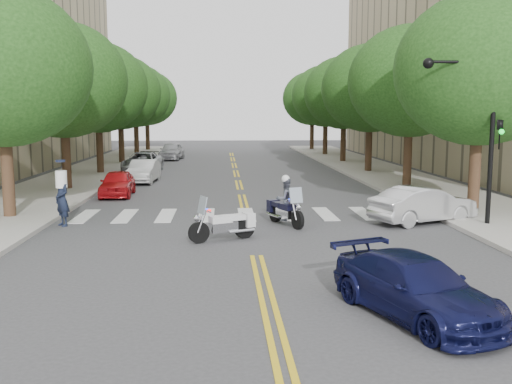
{
  "coord_description": "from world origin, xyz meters",
  "views": [
    {
      "loc": [
        -0.93,
        -15.32,
        3.89
      ],
      "look_at": [
        0.2,
        3.53,
        1.3
      ],
      "focal_mm": 40.0,
      "sensor_mm": 36.0,
      "label": 1
    }
  ],
  "objects": [
    {
      "name": "motorcycle_police",
      "position": [
        1.26,
        4.36,
        0.79
      ],
      "size": [
        1.14,
        2.08,
        1.78
      ],
      "rotation": [
        0.0,
        0.0,
        3.56
      ],
      "color": "black",
      "rests_on": "ground"
    },
    {
      "name": "sidewalk_left",
      "position": [
        -9.5,
        22.0,
        0.07
      ],
      "size": [
        5.0,
        60.0,
        0.15
      ],
      "primitive_type": "cube",
      "color": "#9E9991",
      "rests_on": "ground"
    },
    {
      "name": "parked_car_e",
      "position": [
        -5.25,
        34.0,
        0.74
      ],
      "size": [
        2.19,
        4.51,
        1.48
      ],
      "primitive_type": "imported",
      "rotation": [
        0.0,
        0.0,
        -0.1
      ],
      "color": "gray",
      "rests_on": "ground"
    },
    {
      "name": "tree_l_0",
      "position": [
        -8.8,
        6.0,
        5.55
      ],
      "size": [
        6.4,
        6.4,
        8.45
      ],
      "color": "#382316",
      "rests_on": "ground"
    },
    {
      "name": "tree_l_1",
      "position": [
        -8.8,
        14.0,
        5.55
      ],
      "size": [
        6.4,
        6.4,
        8.45
      ],
      "color": "#382316",
      "rests_on": "ground"
    },
    {
      "name": "tree_l_3",
      "position": [
        -8.8,
        30.0,
        5.55
      ],
      "size": [
        6.4,
        6.4,
        8.45
      ],
      "color": "#382316",
      "rests_on": "ground"
    },
    {
      "name": "tree_r_0",
      "position": [
        8.8,
        6.0,
        5.55
      ],
      "size": [
        6.4,
        6.4,
        8.45
      ],
      "color": "#382316",
      "rests_on": "ground"
    },
    {
      "name": "tree_l_4",
      "position": [
        -8.8,
        38.0,
        5.55
      ],
      "size": [
        6.4,
        6.4,
        8.45
      ],
      "color": "#382316",
      "rests_on": "ground"
    },
    {
      "name": "tree_l_5",
      "position": [
        -8.8,
        46.0,
        5.55
      ],
      "size": [
        6.4,
        6.4,
        8.45
      ],
      "color": "#382316",
      "rests_on": "ground"
    },
    {
      "name": "tree_r_2",
      "position": [
        8.8,
        22.0,
        5.55
      ],
      "size": [
        6.4,
        6.4,
        8.45
      ],
      "color": "#382316",
      "rests_on": "ground"
    },
    {
      "name": "tree_l_2",
      "position": [
        -8.8,
        22.0,
        5.55
      ],
      "size": [
        6.4,
        6.4,
        8.45
      ],
      "color": "#382316",
      "rests_on": "ground"
    },
    {
      "name": "parked_car_a",
      "position": [
        -5.92,
        11.99,
        0.62
      ],
      "size": [
        1.61,
        3.68,
        1.23
      ],
      "primitive_type": "imported",
      "rotation": [
        0.0,
        0.0,
        0.04
      ],
      "color": "red",
      "rests_on": "ground"
    },
    {
      "name": "motorcycle_parked",
      "position": [
        -0.76,
        2.06,
        0.5
      ],
      "size": [
        2.09,
        1.17,
        1.43
      ],
      "rotation": [
        0.0,
        0.0,
        2.01
      ],
      "color": "black",
      "rests_on": "ground"
    },
    {
      "name": "tree_r_1",
      "position": [
        8.8,
        14.0,
        5.55
      ],
      "size": [
        6.4,
        6.4,
        8.45
      ],
      "color": "#382316",
      "rests_on": "ground"
    },
    {
      "name": "tree_r_4",
      "position": [
        8.8,
        38.0,
        5.55
      ],
      "size": [
        6.4,
        6.4,
        8.45
      ],
      "color": "#382316",
      "rests_on": "ground"
    },
    {
      "name": "officer_standing",
      "position": [
        -6.5,
        4.65,
        0.94
      ],
      "size": [
        0.78,
        0.81,
        1.87
      ],
      "primitive_type": "imported",
      "rotation": [
        0.0,
        0.0,
        -0.86
      ],
      "color": "black",
      "rests_on": "ground"
    },
    {
      "name": "sidewalk_right",
      "position": [
        9.5,
        22.0,
        0.07
      ],
      "size": [
        5.0,
        60.0,
        0.15
      ],
      "primitive_type": "cube",
      "color": "#9E9991",
      "rests_on": "ground"
    },
    {
      "name": "parked_car_c",
      "position": [
        -6.3,
        23.5,
        0.66
      ],
      "size": [
        2.49,
        4.89,
        1.32
      ],
      "primitive_type": "imported",
      "rotation": [
        0.0,
        0.0,
        -0.06
      ],
      "color": "#94969B",
      "rests_on": "ground"
    },
    {
      "name": "tree_r_5",
      "position": [
        8.8,
        46.0,
        5.55
      ],
      "size": [
        6.4,
        6.4,
        8.45
      ],
      "color": "#382316",
      "rests_on": "ground"
    },
    {
      "name": "tree_r_3",
      "position": [
        8.8,
        30.0,
        5.55
      ],
      "size": [
        6.4,
        6.4,
        8.45
      ],
      "color": "#382316",
      "rests_on": "ground"
    },
    {
      "name": "traffic_signal_pole",
      "position": [
        7.72,
        3.5,
        3.72
      ],
      "size": [
        2.82,
        0.42,
        6.0
      ],
      "color": "black",
      "rests_on": "ground"
    },
    {
      "name": "ground",
      "position": [
        0.0,
        0.0,
        0.0
      ],
      "size": [
        140.0,
        140.0,
        0.0
      ],
      "primitive_type": "plane",
      "color": "#38383A",
      "rests_on": "ground"
    },
    {
      "name": "parked_car_d",
      "position": [
        -6.3,
        25.59,
        0.59
      ],
      "size": [
        1.66,
        4.07,
        1.18
      ],
      "primitive_type": "imported",
      "rotation": [
        0.0,
        0.0,
        -0.0
      ],
      "color": "black",
      "rests_on": "ground"
    },
    {
      "name": "convertible",
      "position": [
        6.29,
        4.5,
        0.66
      ],
      "size": [
        4.23,
        2.84,
        1.32
      ],
      "primitive_type": "imported",
      "rotation": [
        0.0,
        0.0,
        1.97
      ],
      "color": "#BCBCBE",
      "rests_on": "ground"
    },
    {
      "name": "parked_car_b",
      "position": [
        -5.4,
        17.42,
        0.65
      ],
      "size": [
        1.6,
        4.0,
        1.29
      ],
      "primitive_type": "imported",
      "rotation": [
        0.0,
        0.0,
        -0.06
      ],
      "color": "#BABABA",
      "rests_on": "ground"
    },
    {
      "name": "sedan_blue",
      "position": [
        2.76,
        -4.94,
        0.59
      ],
      "size": [
        2.96,
        4.35,
        1.17
      ],
      "primitive_type": "imported",
      "rotation": [
        0.0,
        0.0,
        0.36
      ],
      "color": "#0D1038",
      "rests_on": "ground"
    }
  ]
}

